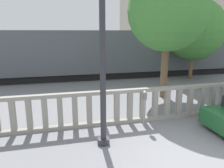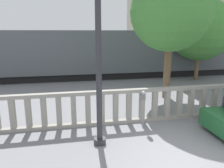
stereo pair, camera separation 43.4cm
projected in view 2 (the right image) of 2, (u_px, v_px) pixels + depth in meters
name	position (u px, v px, depth m)	size (l,w,h in m)	color
ground_plane	(184.00, 161.00, 6.36)	(160.00, 160.00, 0.00)	slate
balustrade	(148.00, 105.00, 9.07)	(15.04, 0.24, 1.42)	gray
lamppost	(99.00, 52.00, 6.63)	(0.41, 0.41, 6.33)	#2D2D33
parking_meter	(143.00, 98.00, 8.37)	(0.17, 0.17, 1.47)	#99999E
train_near	(98.00, 53.00, 17.53)	(24.63, 2.77, 4.37)	black
train_far	(70.00, 45.00, 34.52)	(27.06, 2.93, 3.84)	black
building_block	(183.00, 6.00, 24.17)	(10.51, 8.63, 12.83)	beige
tree_left	(200.00, 30.00, 16.36)	(4.66, 4.66, 6.16)	brown
tree_right	(171.00, 11.00, 11.45)	(4.28, 4.28, 6.87)	brown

